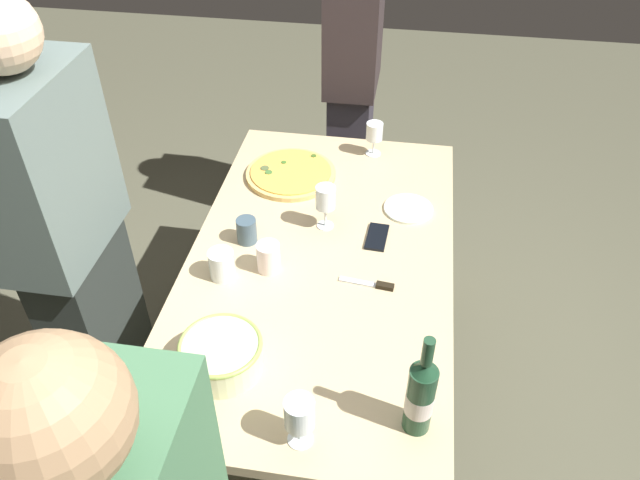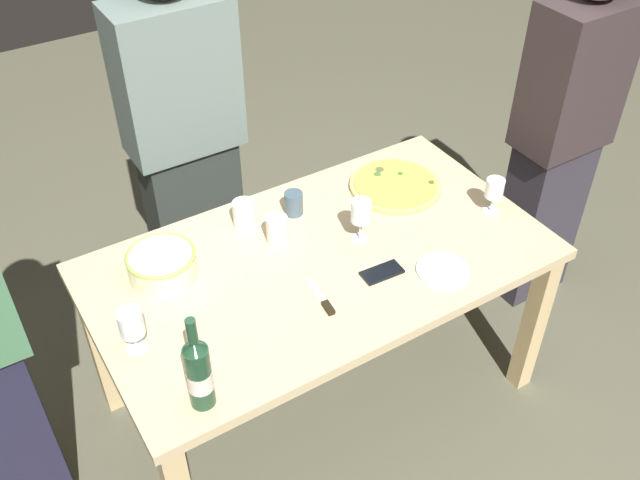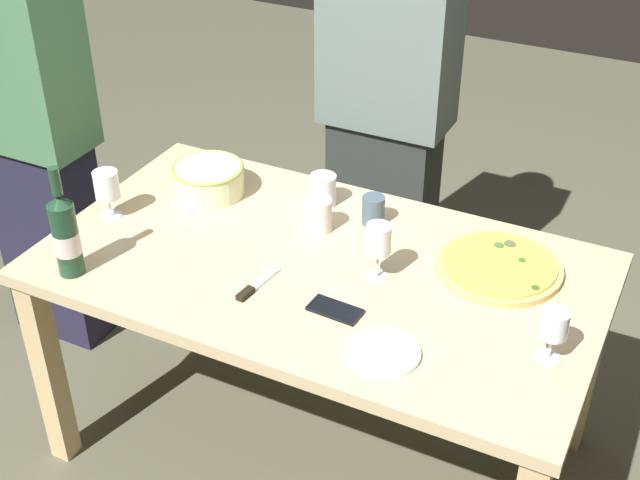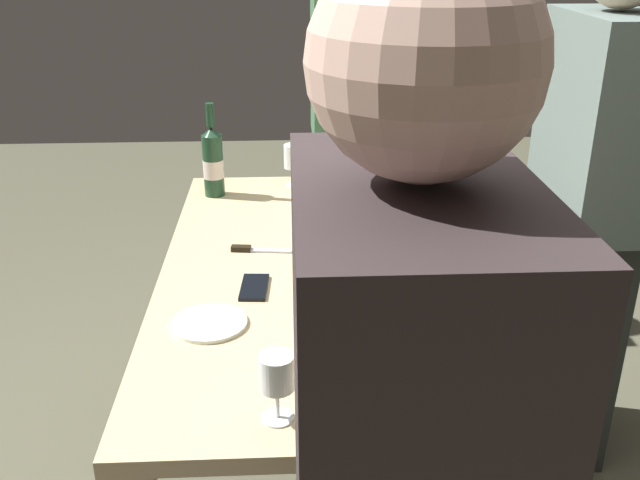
% 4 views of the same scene
% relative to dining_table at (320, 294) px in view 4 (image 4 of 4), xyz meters
% --- Properties ---
extents(ground_plane, '(8.00, 8.00, 0.00)m').
position_rel_dining_table_xyz_m(ground_plane, '(0.00, 0.00, -0.66)').
color(ground_plane, '#555541').
extents(dining_table, '(1.60, 0.90, 0.75)m').
position_rel_dining_table_xyz_m(dining_table, '(0.00, 0.00, 0.00)').
color(dining_table, '#CEB486').
rests_on(dining_table, ground).
extents(pizza, '(0.36, 0.36, 0.03)m').
position_rel_dining_table_xyz_m(pizza, '(0.47, 0.19, 0.11)').
color(pizza, '#DDB265').
rests_on(pizza, dining_table).
extents(serving_bowl, '(0.24, 0.24, 0.10)m').
position_rel_dining_table_xyz_m(serving_bowl, '(-0.50, 0.20, 0.15)').
color(serving_bowl, beige).
rests_on(serving_bowl, dining_table).
extents(wine_bottle, '(0.07, 0.07, 0.33)m').
position_rel_dining_table_xyz_m(wine_bottle, '(-0.61, -0.35, 0.22)').
color(wine_bottle, '#1C4028').
rests_on(wine_bottle, dining_table).
extents(wine_glass_near_pizza, '(0.08, 0.08, 0.16)m').
position_rel_dining_table_xyz_m(wine_glass_near_pizza, '(-0.70, -0.06, 0.20)').
color(wine_glass_near_pizza, white).
rests_on(wine_glass_near_pizza, dining_table).
extents(wine_glass_by_bottle, '(0.07, 0.07, 0.14)m').
position_rel_dining_table_xyz_m(wine_glass_by_bottle, '(0.69, -0.12, 0.20)').
color(wine_glass_by_bottle, white).
rests_on(wine_glass_by_bottle, dining_table).
extents(wine_glass_far_left, '(0.07, 0.07, 0.17)m').
position_rel_dining_table_xyz_m(wine_glass_far_left, '(0.17, 0.01, 0.21)').
color(wine_glass_far_left, white).
rests_on(wine_glass_far_left, dining_table).
extents(cup_amber, '(0.08, 0.08, 0.10)m').
position_rel_dining_table_xyz_m(cup_amber, '(-0.08, 0.16, 0.15)').
color(cup_amber, silver).
rests_on(cup_amber, dining_table).
extents(cup_ceramic, '(0.08, 0.08, 0.10)m').
position_rel_dining_table_xyz_m(cup_ceramic, '(-0.14, 0.30, 0.14)').
color(cup_ceramic, white).
rests_on(cup_ceramic, dining_table).
extents(cup_spare, '(0.07, 0.07, 0.09)m').
position_rel_dining_table_xyz_m(cup_spare, '(0.05, 0.27, 0.14)').
color(cup_spare, '#405563').
rests_on(cup_spare, dining_table).
extents(side_plate, '(0.18, 0.18, 0.01)m').
position_rel_dining_table_xyz_m(side_plate, '(0.32, -0.28, 0.10)').
color(side_plate, white).
rests_on(side_plate, dining_table).
extents(cell_phone, '(0.15, 0.08, 0.01)m').
position_rel_dining_table_xyz_m(cell_phone, '(0.14, -0.18, 0.10)').
color(cell_phone, black).
rests_on(cell_phone, dining_table).
extents(pizza_knife, '(0.04, 0.18, 0.02)m').
position_rel_dining_table_xyz_m(pizza_knife, '(-0.11, -0.20, 0.10)').
color(pizza_knife, silver).
rests_on(pizza_knife, dining_table).
extents(person_guest_left, '(0.42, 0.24, 1.62)m').
position_rel_dining_table_xyz_m(person_guest_left, '(-1.19, 0.15, 0.16)').
color(person_guest_left, '#201F35').
rests_on(person_guest_left, ground).
extents(person_guest_right, '(0.46, 0.24, 1.65)m').
position_rel_dining_table_xyz_m(person_guest_right, '(-0.14, 0.82, 0.18)').
color(person_guest_right, '#2A302C').
rests_on(person_guest_right, ground).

